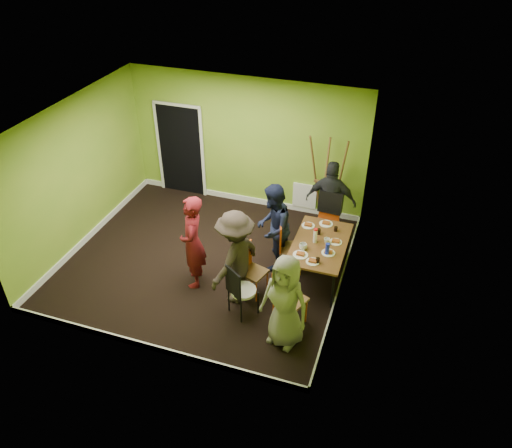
{
  "coord_description": "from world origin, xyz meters",
  "views": [
    {
      "loc": [
        3.19,
        -6.6,
        5.82
      ],
      "look_at": [
        0.97,
        0.0,
        1.05
      ],
      "focal_mm": 35.0,
      "sensor_mm": 36.0,
      "label": 1
    }
  ],
  "objects": [
    {
      "name": "person_left_far",
      "position": [
        1.18,
        0.31,
        0.82
      ],
      "size": [
        0.67,
        0.84,
        1.65
      ],
      "primitive_type": "imported",
      "rotation": [
        0.0,
        0.0,
        -1.51
      ],
      "color": "black",
      "rests_on": "ground"
    },
    {
      "name": "person_back_end",
      "position": [
        1.97,
        1.5,
        0.82
      ],
      "size": [
        0.97,
        0.4,
        1.65
      ],
      "primitive_type": "imported",
      "rotation": [
        0.0,
        0.0,
        3.14
      ],
      "color": "#212327",
      "rests_on": "ground"
    },
    {
      "name": "easel",
      "position": [
        1.76,
        2.02,
        0.95
      ],
      "size": [
        0.77,
        0.72,
        1.92
      ],
      "color": "brown",
      "rests_on": "ground"
    },
    {
      "name": "plate_far_front",
      "position": [
        2.05,
        -0.32,
        0.76
      ],
      "size": [
        0.22,
        0.22,
        0.01
      ],
      "primitive_type": "cylinder",
      "color": "white",
      "rests_on": "dining_table"
    },
    {
      "name": "glass_front",
      "position": [
        2.13,
        -0.31,
        0.8
      ],
      "size": [
        0.07,
        0.07,
        0.09
      ],
      "primitive_type": "cylinder",
      "color": "black",
      "rests_on": "dining_table"
    },
    {
      "name": "thermos",
      "position": [
        1.96,
        0.22,
        0.87
      ],
      "size": [
        0.07,
        0.07,
        0.24
      ],
      "primitive_type": "cylinder",
      "color": "white",
      "rests_on": "dining_table"
    },
    {
      "name": "person_front_end",
      "position": [
        1.89,
        -1.4,
        0.79
      ],
      "size": [
        0.87,
        0.68,
        1.57
      ],
      "primitive_type": "imported",
      "rotation": [
        0.0,
        0.0,
        -0.26
      ],
      "color": "gray",
      "rests_on": "ground"
    },
    {
      "name": "plate_wall_back",
      "position": [
        2.3,
        0.33,
        0.76
      ],
      "size": [
        0.22,
        0.22,
        0.01
      ],
      "primitive_type": "cylinder",
      "color": "white",
      "rests_on": "dining_table"
    },
    {
      "name": "chair_bentwood",
      "position": [
        1.06,
        -1.08,
        0.54
      ],
      "size": [
        0.52,
        0.53,
        0.97
      ],
      "rotation": [
        0.0,
        0.0,
        -0.59
      ],
      "color": "black",
      "rests_on": "ground"
    },
    {
      "name": "plate_near_left",
      "position": [
        1.74,
        0.66,
        0.76
      ],
      "size": [
        0.23,
        0.23,
        0.01
      ],
      "primitive_type": "cylinder",
      "color": "white",
      "rests_on": "dining_table"
    },
    {
      "name": "cup_b",
      "position": [
        2.15,
        0.26,
        0.8
      ],
      "size": [
        0.1,
        0.1,
        0.09
      ],
      "primitive_type": "imported",
      "color": "white",
      "rests_on": "dining_table"
    },
    {
      "name": "glass_mid",
      "position": [
        1.96,
        0.48,
        0.8
      ],
      "size": [
        0.07,
        0.07,
        0.1
      ],
      "primitive_type": "cylinder",
      "color": "black",
      "rests_on": "dining_table"
    },
    {
      "name": "cup_a",
      "position": [
        1.81,
        -0.03,
        0.8
      ],
      "size": [
        0.13,
        0.13,
        0.11
      ],
      "primitive_type": "imported",
      "color": "white",
      "rests_on": "dining_table"
    },
    {
      "name": "dining_table",
      "position": [
        2.05,
        0.23,
        0.7
      ],
      "size": [
        0.9,
        1.5,
        0.75
      ],
      "color": "black",
      "rests_on": "ground"
    },
    {
      "name": "plate_far_back",
      "position": [
        2.03,
        0.82,
        0.76
      ],
      "size": [
        0.24,
        0.24,
        0.01
      ],
      "primitive_type": "cylinder",
      "color": "white",
      "rests_on": "dining_table"
    },
    {
      "name": "ground",
      "position": [
        0.0,
        0.0,
        0.0
      ],
      "size": [
        5.0,
        5.0,
        0.0
      ],
      "primitive_type": "plane",
      "color": "black",
      "rests_on": "ground"
    },
    {
      "name": "person_left_near",
      "position": [
        0.87,
        -0.74,
        0.85
      ],
      "size": [
        0.92,
        1.23,
        1.7
      ],
      "primitive_type": "imported",
      "rotation": [
        0.0,
        0.0,
        -1.87
      ],
      "color": "#2B231D",
      "rests_on": "ground"
    },
    {
      "name": "room_walls",
      "position": [
        -0.02,
        0.04,
        0.99
      ],
      "size": [
        5.04,
        4.54,
        2.82
      ],
      "color": "#73A229",
      "rests_on": "ground"
    },
    {
      "name": "blue_bottle",
      "position": [
        2.22,
        -0.04,
        0.86
      ],
      "size": [
        0.07,
        0.07,
        0.21
      ],
      "primitive_type": "cylinder",
      "color": "#1726B1",
      "rests_on": "dining_table"
    },
    {
      "name": "plate_near_right",
      "position": [
        1.81,
        -0.21,
        0.76
      ],
      "size": [
        0.25,
        0.25,
        0.01
      ],
      "primitive_type": "cylinder",
      "color": "white",
      "rests_on": "dining_table"
    },
    {
      "name": "plate_wall_front",
      "position": [
        2.24,
        -0.01,
        0.76
      ],
      "size": [
        0.23,
        0.23,
        0.01
      ],
      "primitive_type": "cylinder",
      "color": "white",
      "rests_on": "dining_table"
    },
    {
      "name": "orange_bottle",
      "position": [
        1.97,
        0.48,
        0.79
      ],
      "size": [
        0.03,
        0.03,
        0.08
      ],
      "primitive_type": "cylinder",
      "color": "#CB4B13",
      "rests_on": "dining_table"
    },
    {
      "name": "chair_back_end",
      "position": [
        1.98,
        1.34,
        0.77
      ],
      "size": [
        0.47,
        0.55,
        1.09
      ],
      "rotation": [
        0.0,
        0.0,
        3.08
      ],
      "color": "#CB4B13",
      "rests_on": "ground"
    },
    {
      "name": "chair_left_far",
      "position": [
        1.45,
        0.26,
        0.56
      ],
      "size": [
        0.51,
        0.51,
        1.0
      ],
      "rotation": [
        0.0,
        0.0,
        -1.29
      ],
      "color": "#CB4B13",
      "rests_on": "ground"
    },
    {
      "name": "chair_front_end",
      "position": [
        1.84,
        -1.11,
        0.59
      ],
      "size": [
        0.56,
        0.56,
        1.05
      ],
      "rotation": [
        0.0,
        0.0,
        -0.39
      ],
      "color": "#CB4B13",
      "rests_on": "ground"
    },
    {
      "name": "chair_left_near",
      "position": [
        1.03,
        -0.5,
        0.53
      ],
      "size": [
        0.48,
        0.48,
        0.93
      ],
      "rotation": [
        0.0,
        0.0,
        -1.86
      ],
      "color": "#CB4B13",
      "rests_on": "ground"
    },
    {
      "name": "glass_back",
      "position": [
        2.23,
        0.66,
        0.79
      ],
      "size": [
        0.06,
        0.06,
        0.09
      ],
      "primitive_type": "cylinder",
      "color": "black",
      "rests_on": "dining_table"
    },
    {
      "name": "person_standing",
      "position": [
        0.05,
        -0.59,
        0.86
      ],
      "size": [
        0.6,
        0.73,
        1.72
      ],
      "primitive_type": "imported",
      "rotation": [
        0.0,
        0.0,
        -1.22
      ],
      "color": "#5B0F14",
      "rests_on": "ground"
    }
  ]
}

